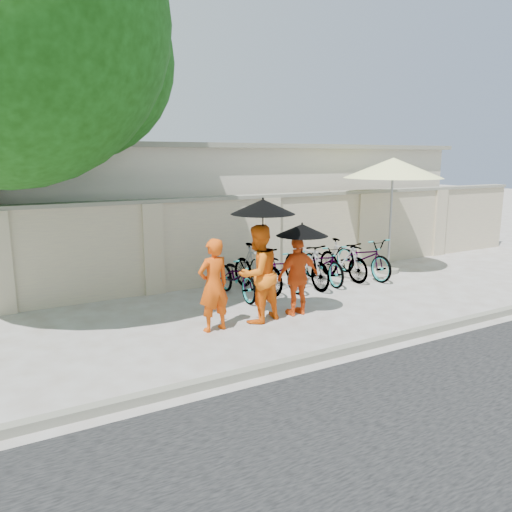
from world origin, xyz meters
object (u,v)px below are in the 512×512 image
monk_left (214,285)px  patio_umbrella (393,169)px  monk_center (258,274)px  monk_right (298,276)px

monk_left → patio_umbrella: bearing=-170.8°
monk_center → monk_right: (0.85, -0.03, -0.14)m
monk_center → patio_umbrella: 5.53m
monk_left → monk_center: size_ratio=0.91×
monk_right → patio_umbrella: 4.85m
monk_right → patio_umbrella: size_ratio=0.48×
monk_left → monk_center: monk_center is taller
monk_center → monk_right: monk_center is taller
monk_left → patio_umbrella: patio_umbrella is taller
monk_center → monk_right: size_ratio=1.19×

